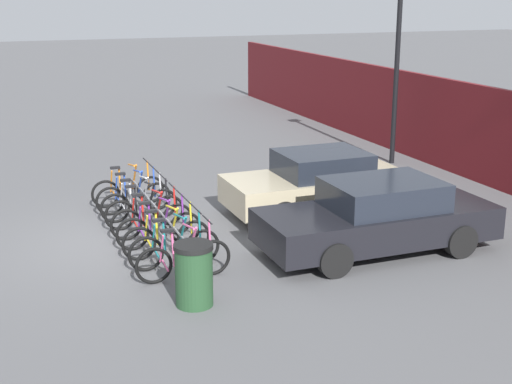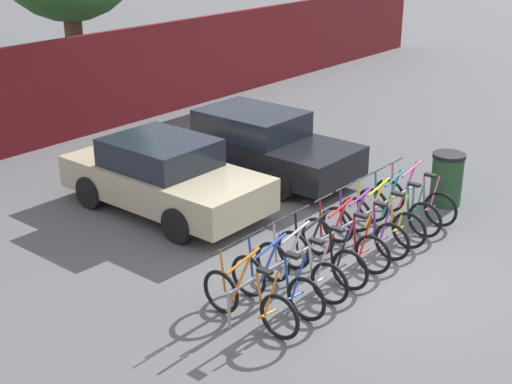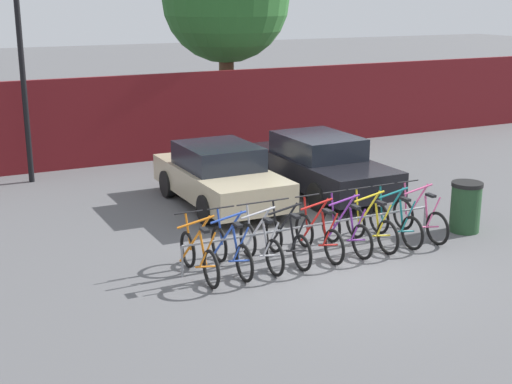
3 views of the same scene
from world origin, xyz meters
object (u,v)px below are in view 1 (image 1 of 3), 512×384
at_px(bicycle_silver, 139,204).
at_px(car_beige, 319,183).
at_px(bicycle_blue, 134,197).
at_px(bicycle_black, 145,210).
at_px(bicycle_yellow, 167,238).
at_px(car_black, 378,217).
at_px(lamp_post, 397,56).
at_px(bicycle_orange, 128,190).
at_px(bicycle_purple, 159,229).
at_px(bicycle_teal, 174,248).
at_px(trash_bin, 194,274).
at_px(bicycle_pink, 184,259).
at_px(bicycle_red, 152,220).
at_px(bike_rack, 159,213).

bearing_deg(bicycle_silver, car_beige, 74.73).
relative_size(bicycle_blue, bicycle_black, 1.00).
bearing_deg(bicycle_yellow, car_black, 74.49).
bearing_deg(lamp_post, car_black, -33.94).
relative_size(bicycle_orange, bicycle_purple, 1.00).
relative_size(bicycle_orange, bicycle_teal, 1.00).
xyz_separation_m(bicycle_blue, car_black, (4.12, 3.83, 0.31)).
xyz_separation_m(bicycle_purple, lamp_post, (-4.41, 7.97, 2.68)).
xyz_separation_m(bicycle_yellow, car_beige, (-1.46, 3.87, 0.31)).
bearing_deg(trash_bin, bicycle_orange, 178.76).
relative_size(bicycle_purple, trash_bin, 1.66).
distance_m(bicycle_yellow, bicycle_teal, 0.57).
bearing_deg(trash_bin, bicycle_teal, 175.71).
height_order(bicycle_yellow, car_beige, car_beige).
bearing_deg(bicycle_black, bicycle_teal, 3.97).
distance_m(bicycle_orange, bicycle_black, 1.72).
xyz_separation_m(bicycle_yellow, bicycle_pink, (1.17, 0.00, 0.00)).
distance_m(bicycle_silver, car_black, 5.23).
distance_m(bicycle_orange, bicycle_yellow, 3.55).
relative_size(bicycle_red, bicycle_yellow, 1.00).
bearing_deg(bicycle_purple, trash_bin, -0.14).
bearing_deg(bicycle_black, car_beige, 88.40).
xyz_separation_m(bicycle_red, bicycle_yellow, (1.17, 0.00, 0.00)).
bearing_deg(bike_rack, trash_bin, -4.57).
bearing_deg(bicycle_blue, car_beige, 67.14).
bearing_deg(bicycle_red, car_beige, 92.71).
xyz_separation_m(bicycle_yellow, car_black, (1.17, 3.83, 0.31)).
height_order(bike_rack, bicycle_red, bicycle_red).
height_order(bicycle_silver, trash_bin, bicycle_silver).
bearing_deg(car_black, bicycle_black, -128.15).
bearing_deg(bicycle_yellow, bicycle_orange, -178.49).
bearing_deg(bicycle_orange, bicycle_silver, -1.09).
bearing_deg(car_black, bicycle_silver, -132.77).
relative_size(bicycle_teal, bicycle_pink, 1.00).
height_order(bicycle_blue, lamp_post, lamp_post).
height_order(car_black, lamp_post, lamp_post).
bearing_deg(car_beige, bicycle_teal, -62.37).
bearing_deg(bicycle_teal, bicycle_black, 178.98).
bearing_deg(car_beige, bicycle_red, -85.79).
bearing_deg(bicycle_black, bicycle_silver, -176.03).
relative_size(car_beige, trash_bin, 3.99).
relative_size(bicycle_teal, car_beige, 0.42).
bearing_deg(bike_rack, car_beige, 94.12).
bearing_deg(bicycle_purple, bicycle_orange, -177.59).
relative_size(bicycle_yellow, car_black, 0.38).
height_order(car_black, trash_bin, car_black).
height_order(bicycle_blue, bicycle_silver, same).
height_order(bicycle_purple, trash_bin, bicycle_purple).
relative_size(bike_rack, bicycle_yellow, 3.08).
bearing_deg(trash_bin, car_black, 104.91).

